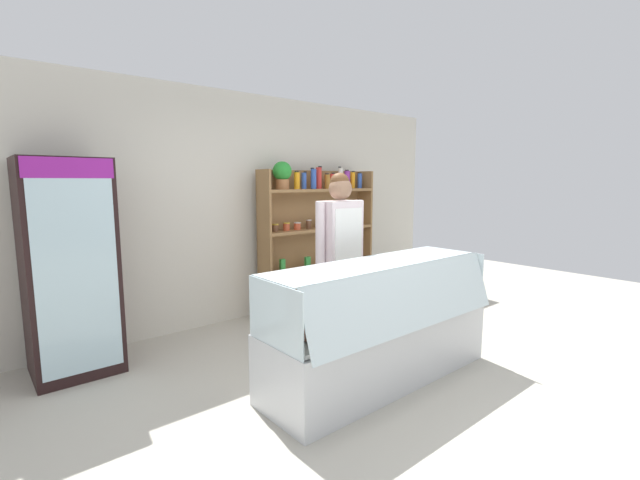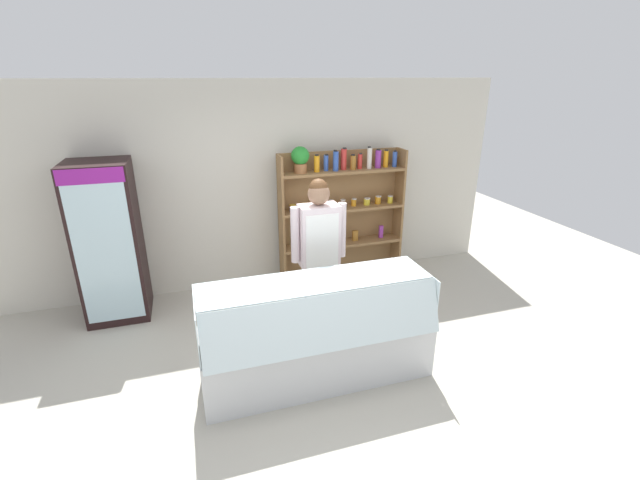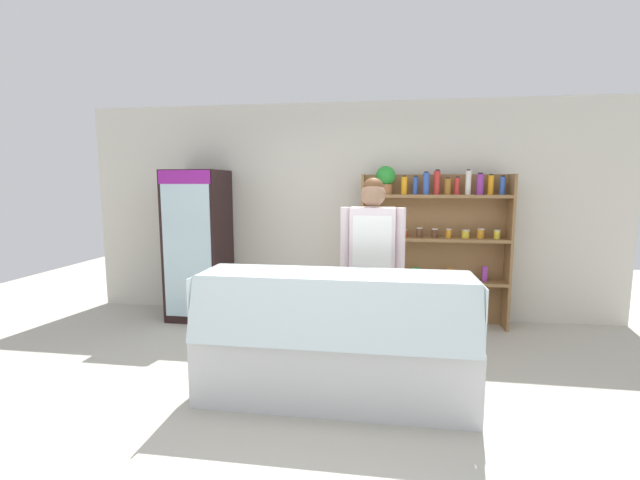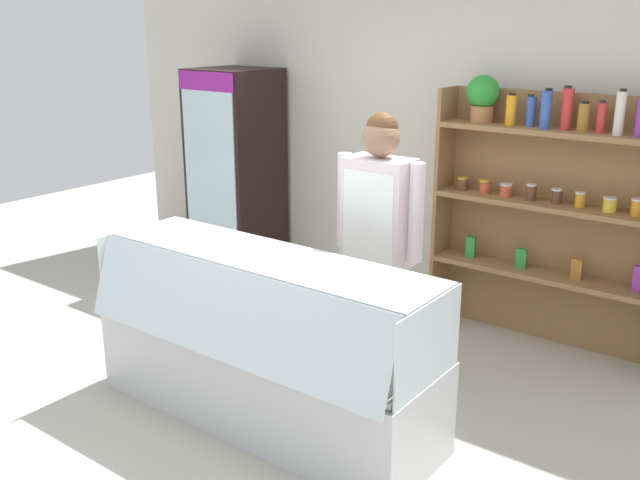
{
  "view_description": "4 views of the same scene",
  "coord_description": "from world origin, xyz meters",
  "px_view_note": "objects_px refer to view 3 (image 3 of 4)",
  "views": [
    {
      "loc": [
        -2.49,
        -2.27,
        1.67
      ],
      "look_at": [
        -0.19,
        0.47,
        1.18
      ],
      "focal_mm": 24.0,
      "sensor_mm": 36.0,
      "label": 1
    },
    {
      "loc": [
        -0.88,
        -3.21,
        2.73
      ],
      "look_at": [
        0.28,
        0.49,
        1.23
      ],
      "focal_mm": 24.0,
      "sensor_mm": 36.0,
      "label": 2
    },
    {
      "loc": [
        0.48,
        -3.16,
        1.7
      ],
      "look_at": [
        -0.06,
        0.48,
        1.21
      ],
      "focal_mm": 24.0,
      "sensor_mm": 36.0,
      "label": 3
    },
    {
      "loc": [
        2.63,
        -2.76,
        2.28
      ],
      "look_at": [
        0.01,
        0.73,
        0.92
      ],
      "focal_mm": 40.0,
      "sensor_mm": 36.0,
      "label": 4
    }
  ],
  "objects_px": {
    "deli_display_case": "(334,360)",
    "drinks_fridge": "(199,245)",
    "shop_clerk": "(372,253)",
    "shelving_unit": "(430,236)"
  },
  "relations": [
    {
      "from": "deli_display_case",
      "to": "drinks_fridge",
      "type": "bearing_deg",
      "value": 136.4
    },
    {
      "from": "deli_display_case",
      "to": "shop_clerk",
      "type": "height_order",
      "value": "shop_clerk"
    },
    {
      "from": "shelving_unit",
      "to": "deli_display_case",
      "type": "xyz_separation_m",
      "value": [
        -0.92,
        -1.99,
        -0.76
      ]
    },
    {
      "from": "drinks_fridge",
      "to": "shop_clerk",
      "type": "xyz_separation_m",
      "value": [
        2.2,
        -1.05,
        0.11
      ]
    },
    {
      "from": "deli_display_case",
      "to": "shop_clerk",
      "type": "xyz_separation_m",
      "value": [
        0.27,
        0.79,
        0.73
      ]
    },
    {
      "from": "shelving_unit",
      "to": "shop_clerk",
      "type": "bearing_deg",
      "value": -118.52
    },
    {
      "from": "shelving_unit",
      "to": "shop_clerk",
      "type": "relative_size",
      "value": 1.09
    },
    {
      "from": "shelving_unit",
      "to": "deli_display_case",
      "type": "relative_size",
      "value": 0.89
    },
    {
      "from": "shop_clerk",
      "to": "drinks_fridge",
      "type": "bearing_deg",
      "value": 154.46
    },
    {
      "from": "drinks_fridge",
      "to": "deli_display_case",
      "type": "height_order",
      "value": "drinks_fridge"
    }
  ]
}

